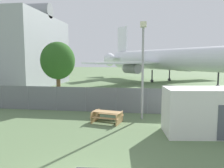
# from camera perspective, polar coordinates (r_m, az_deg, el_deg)

# --- Properties ---
(perimeter_fence) EXTENTS (56.07, 0.07, 2.04)m
(perimeter_fence) POSITION_cam_1_polar(r_m,az_deg,el_deg) (17.77, 1.02, -4.24)
(perimeter_fence) COLOR slate
(perimeter_fence) RESTS_ON ground
(airplane) EXTENTS (29.27, 33.09, 12.21)m
(airplane) POSITION_cam_1_polar(r_m,az_deg,el_deg) (42.99, 13.87, 6.18)
(airplane) COLOR silver
(airplane) RESTS_ON ground
(portable_cabin) EXTENTS (4.71, 2.73, 2.69)m
(portable_cabin) POSITION_cam_1_polar(r_m,az_deg,el_deg) (13.64, 23.03, -6.61)
(portable_cabin) COLOR silver
(portable_cabin) RESTS_ON ground
(picnic_bench_near_cabin) EXTENTS (2.24, 1.79, 0.76)m
(picnic_bench_near_cabin) POSITION_cam_1_polar(r_m,az_deg,el_deg) (15.11, -1.29, -8.22)
(picnic_bench_near_cabin) COLOR tan
(picnic_bench_near_cabin) RESTS_ON ground
(tree_near_hangar) EXTENTS (3.31, 3.31, 6.02)m
(tree_near_hangar) POSITION_cam_1_polar(r_m,az_deg,el_deg) (21.93, -13.96, 5.86)
(tree_near_hangar) COLOR brown
(tree_near_hangar) RESTS_ON ground
(light_mast) EXTENTS (0.44, 0.44, 6.91)m
(light_mast) POSITION_cam_1_polar(r_m,az_deg,el_deg) (15.68, 8.05, 6.31)
(light_mast) COLOR #99999E
(light_mast) RESTS_ON ground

